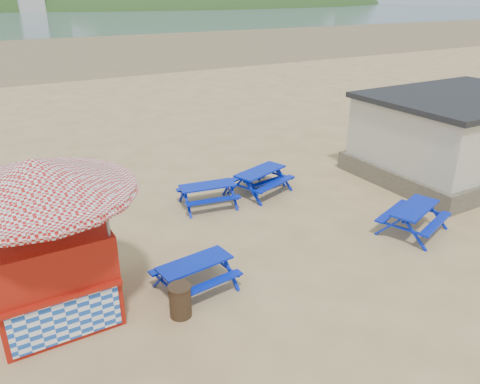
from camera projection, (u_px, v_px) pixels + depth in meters
ground at (241, 248)px, 13.37m from camera, size 400.00×400.00×0.00m
wet_sand at (15, 51)px, 57.08m from camera, size 400.00×400.00×0.00m
picnic_table_blue_a at (208, 195)px, 15.83m from camera, size 2.06×1.77×0.78m
picnic_table_blue_b at (261, 178)px, 17.44m from camera, size 1.77×1.52×0.66m
picnic_table_blue_c at (260, 181)px, 16.90m from camera, size 2.45×2.20×0.85m
picnic_table_blue_d at (195, 275)px, 11.39m from camera, size 1.98×1.67×0.76m
picnic_table_blue_f at (413, 220)px, 14.10m from camera, size 2.40×2.16×0.83m
picnic_table_yellow at (40, 309)px, 10.24m from camera, size 1.87×1.61×0.69m
ice_cream_kiosk at (42, 221)px, 9.77m from camera, size 4.20×4.20×3.71m
litter_bin at (180, 301)px, 10.43m from camera, size 0.53×0.53×0.78m
amenity_block at (459, 134)px, 18.37m from camera, size 7.40×5.40×3.15m
headland_town at (168, 26)px, 241.23m from camera, size 264.00×144.00×108.00m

